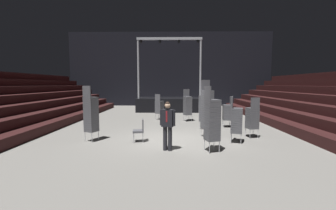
% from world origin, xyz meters
% --- Properties ---
extents(ground_plane, '(22.00, 30.00, 0.10)m').
position_xyz_m(ground_plane, '(0.00, 0.00, -0.05)').
color(ground_plane, slate).
extents(arena_end_wall, '(22.00, 0.30, 8.00)m').
position_xyz_m(arena_end_wall, '(0.00, 15.00, 4.00)').
color(arena_end_wall, black).
rests_on(arena_end_wall, ground_plane).
extents(stage_riser, '(5.63, 2.86, 6.16)m').
position_xyz_m(stage_riser, '(0.00, 10.10, 0.69)').
color(stage_riser, black).
rests_on(stage_riser, ground_plane).
extents(man_with_tie, '(0.57, 0.33, 1.76)m').
position_xyz_m(man_with_tie, '(0.04, -1.63, 1.00)').
color(man_with_tie, black).
rests_on(man_with_tie, ground_plane).
extents(chair_stack_front_left, '(0.61, 0.61, 1.71)m').
position_xyz_m(chair_stack_front_left, '(-0.64, 5.30, 0.86)').
color(chair_stack_front_left, '#B2B5BA').
rests_on(chair_stack_front_left, ground_plane).
extents(chair_stack_front_right, '(0.61, 0.61, 2.22)m').
position_xyz_m(chair_stack_front_right, '(1.94, 2.15, 1.11)').
color(chair_stack_front_right, '#B2B5BA').
rests_on(chair_stack_front_right, ground_plane).
extents(chair_stack_mid_left, '(0.57, 0.57, 2.05)m').
position_xyz_m(chair_stack_mid_left, '(1.21, 4.68, 1.03)').
color(chair_stack_mid_left, '#B2B5BA').
rests_on(chair_stack_mid_left, ground_plane).
extents(chair_stack_mid_right, '(0.52, 0.52, 1.79)m').
position_xyz_m(chair_stack_mid_right, '(3.76, 0.34, 0.90)').
color(chair_stack_mid_right, '#B2B5BA').
rests_on(chair_stack_mid_right, ground_plane).
extents(chair_stack_mid_centre, '(0.55, 0.55, 2.31)m').
position_xyz_m(chair_stack_mid_centre, '(1.59, -1.74, 1.15)').
color(chair_stack_mid_centre, '#B2B5BA').
rests_on(chair_stack_mid_centre, ground_plane).
extents(chair_stack_rear_left, '(0.55, 0.55, 2.56)m').
position_xyz_m(chair_stack_rear_left, '(1.76, 0.41, 1.28)').
color(chair_stack_rear_left, '#B2B5BA').
rests_on(chair_stack_rear_left, ground_plane).
extents(chair_stack_rear_right, '(0.46, 0.46, 1.71)m').
position_xyz_m(chair_stack_rear_right, '(3.24, 2.68, 0.86)').
color(chair_stack_rear_right, '#B2B5BA').
rests_on(chair_stack_rear_right, ground_plane).
extents(chair_stack_rear_centre, '(0.62, 0.62, 2.05)m').
position_xyz_m(chair_stack_rear_centre, '(2.38, 5.99, 1.03)').
color(chair_stack_rear_centre, '#B2B5BA').
rests_on(chair_stack_rear_centre, ground_plane).
extents(chair_stack_aisle_left, '(0.59, 0.59, 2.31)m').
position_xyz_m(chair_stack_aisle_left, '(-3.15, -0.37, 1.15)').
color(chair_stack_aisle_left, '#B2B5BA').
rests_on(chair_stack_aisle_left, ground_plane).
extents(chair_stack_aisle_right, '(0.55, 0.55, 1.88)m').
position_xyz_m(chair_stack_aisle_right, '(2.80, -0.53, 0.94)').
color(chair_stack_aisle_right, '#B2B5BA').
rests_on(chair_stack_aisle_right, ground_plane).
extents(loose_chair_near_man, '(0.50, 0.50, 0.95)m').
position_xyz_m(loose_chair_near_man, '(-1.12, -0.44, 0.53)').
color(loose_chair_near_man, '#B2B5BA').
rests_on(loose_chair_near_man, ground_plane).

